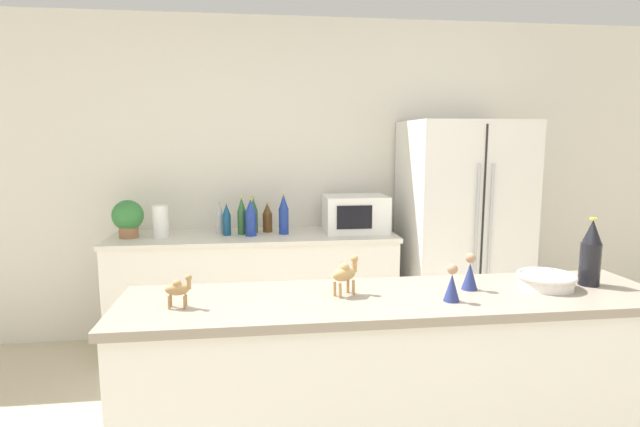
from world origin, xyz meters
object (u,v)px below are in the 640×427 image
refrigerator (461,234)px  potted_plant (128,217)px  back_bottle_3 (254,215)px  paper_towel_roll (161,222)px  back_bottle_5 (227,220)px  camel_figurine_second (178,289)px  fruit_bowl (546,280)px  wine_bottle (591,253)px  back_bottle_1 (251,218)px  back_bottle_0 (220,219)px  camel_figurine (345,273)px  microwave (355,214)px  wise_man_figurine_crimson (470,274)px  wise_man_figurine_purple (452,285)px  back_bottle_2 (284,214)px  back_bottle_4 (267,218)px  back_bottle_6 (242,216)px

refrigerator → potted_plant: (-2.50, 0.07, 0.17)m
back_bottle_3 → paper_towel_roll: bearing=-171.1°
back_bottle_5 → camel_figurine_second: (-0.07, -1.89, 0.05)m
back_bottle_5 → fruit_bowl: 2.32m
back_bottle_3 → wine_bottle: size_ratio=0.96×
potted_plant → back_bottle_1: 0.88m
back_bottle_0 → back_bottle_1: bearing=-26.4°
wine_bottle → camel_figurine: wine_bottle is taller
microwave → wise_man_figurine_crimson: microwave is taller
potted_plant → wine_bottle: wine_bottle is taller
back_bottle_0 → camel_figurine: camel_figurine is taller
microwave → wise_man_figurine_purple: 1.98m
back_bottle_1 → back_bottle_2: back_bottle_2 is taller
refrigerator → paper_towel_roll: size_ratio=7.41×
back_bottle_4 → back_bottle_6: bearing=-159.6°
back_bottle_3 → back_bottle_6: size_ratio=0.97×
fruit_bowl → back_bottle_3: bearing=122.6°
wise_man_figurine_crimson → back_bottle_4: bearing=112.4°
refrigerator → back_bottle_4: bearing=173.4°
paper_towel_roll → fruit_bowl: bearing=-43.6°
back_bottle_3 → camel_figurine: size_ratio=1.78×
potted_plant → back_bottle_5: bearing=-0.0°
back_bottle_0 → wise_man_figurine_purple: (1.01, -2.02, 0.04)m
potted_plant → wise_man_figurine_crimson: size_ratio=1.79×
back_bottle_2 → wine_bottle: (1.20, -1.81, 0.08)m
back_bottle_3 → back_bottle_5: 0.22m
back_bottle_1 → back_bottle_3: 0.13m
microwave → back_bottle_0: size_ratio=1.96×
back_bottle_5 → camel_figurine: bearing=-72.7°
paper_towel_roll → back_bottle_0: bearing=12.4°
refrigerator → back_bottle_0: 1.86m
potted_plant → wine_bottle: (2.33, -1.82, 0.08)m
back_bottle_3 → camel_figurine: back_bottle_3 is taller
microwave → wise_man_figurine_purple: size_ratio=3.28×
refrigerator → back_bottle_0: refrigerator is taller
microwave → back_bottle_2: size_ratio=1.53×
camel_figurine_second → wise_man_figurine_purple: size_ratio=0.86×
microwave → back_bottle_0: (-1.04, 0.04, -0.02)m
fruit_bowl → camel_figurine_second: 1.49m
potted_plant → back_bottle_1: bearing=-3.0°
back_bottle_2 → wise_man_figurine_purple: bearing=-74.6°
back_bottle_3 → wine_bottle: bearing=-53.1°
camel_figurine_second → back_bottle_3: bearing=82.3°
back_bottle_2 → wine_bottle: bearing=-56.5°
potted_plant → microwave: microwave is taller
back_bottle_5 → camel_figurine: back_bottle_5 is taller
wine_bottle → camel_figurine: size_ratio=1.86×
paper_towel_roll → refrigerator: bearing=-1.3°
back_bottle_2 → camel_figurine: back_bottle_2 is taller
refrigerator → camel_figurine_second: (-1.86, -1.82, 0.19)m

